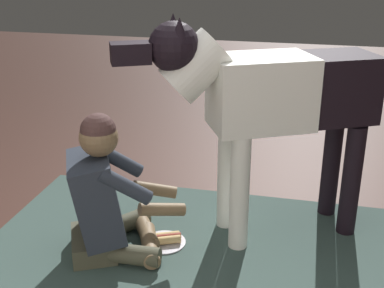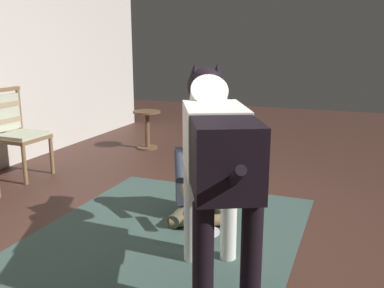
{
  "view_description": "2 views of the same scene",
  "coord_description": "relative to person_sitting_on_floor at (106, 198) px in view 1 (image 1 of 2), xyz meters",
  "views": [
    {
      "loc": [
        -0.8,
        2.48,
        1.67
      ],
      "look_at": [
        -0.16,
        -0.25,
        0.56
      ],
      "focal_mm": 47.84,
      "sensor_mm": 36.0,
      "label": 1
    },
    {
      "loc": [
        -2.95,
        -1.08,
        1.47
      ],
      "look_at": [
        -0.34,
        -0.04,
        0.79
      ],
      "focal_mm": 39.69,
      "sensor_mm": 36.0,
      "label": 2
    }
  ],
  "objects": [
    {
      "name": "area_rug",
      "position": [
        -0.53,
        0.11,
        -0.34
      ],
      "size": [
        2.56,
        1.98,
        0.01
      ],
      "primitive_type": "cube",
      "color": "#374D47",
      "rests_on": "ground"
    },
    {
      "name": "hot_dog_on_plate",
      "position": [
        -0.29,
        -0.14,
        -0.32
      ],
      "size": [
        0.26,
        0.26,
        0.06
      ],
      "color": "silver",
      "rests_on": "ground"
    },
    {
      "name": "person_sitting_on_floor",
      "position": [
        0.0,
        0.0,
        0.0
      ],
      "size": [
        0.71,
        0.63,
        0.84
      ],
      "color": "#494937",
      "rests_on": "ground"
    },
    {
      "name": "large_dog",
      "position": [
        -0.85,
        -0.42,
        0.51
      ],
      "size": [
        1.53,
        0.86,
        1.33
      ],
      "color": "white",
      "rests_on": "ground"
    },
    {
      "name": "ground_plane",
      "position": [
        -0.25,
        -0.12,
        -0.34
      ],
      "size": [
        13.44,
        13.44,
        0.0
      ],
      "primitive_type": "plane",
      "color": "#40261F"
    }
  ]
}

